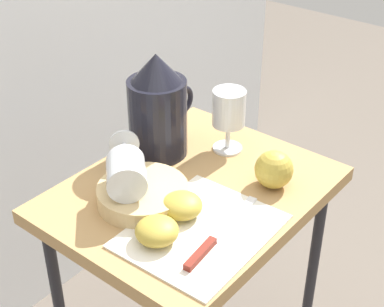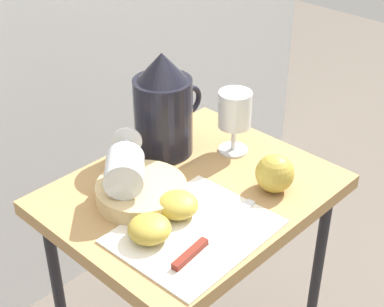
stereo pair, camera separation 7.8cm
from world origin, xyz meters
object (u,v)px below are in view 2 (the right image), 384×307
Objects in this scene: pitcher at (164,113)px; apple_half_right at (178,205)px; table at (192,220)px; basket_tray at (141,192)px; apple_whole at (275,173)px; wine_glass_upright at (235,113)px; wine_glass_tipped_near at (125,169)px; apple_half_left at (149,229)px; knife at (204,242)px.

pitcher reaches higher than apple_half_right.
table is 3.09× the size of pitcher.
basket_tray is at bearing 98.70° from apple_half_right.
basket_tray is 0.26m from apple_whole.
wine_glass_upright is 0.28m from wine_glass_tipped_near.
apple_half_left is at bearing -138.82° from pitcher.
knife is at bearing -148.51° from wine_glass_upright.
apple_half_left is 0.08m from apple_half_right.
wine_glass_tipped_near is (-0.12, 0.06, 0.15)m from table.
wine_glass_tipped_near reaches higher than basket_tray.
apple_half_right is (0.08, 0.01, 0.00)m from apple_half_left.
apple_whole reaches higher than knife.
basket_tray is at bearing -40.85° from wine_glass_tipped_near.
apple_whole is 0.32× the size of knife.
apple_half_left is 1.00× the size of apple_half_right.
knife is at bearing -107.13° from apple_half_right.
wine_glass_upright is (0.26, -0.01, 0.07)m from basket_tray.
apple_half_left is (-0.16, -0.06, 0.10)m from table.
knife is at bearing -94.95° from basket_tray.
pitcher reaches higher than wine_glass_tipped_near.
table is at bearing 18.68° from apple_half_left.
basket_tray is 0.27m from wine_glass_upright.
wine_glass_tipped_near is (-0.02, 0.02, 0.05)m from basket_tray.
wine_glass_upright is at bearing 31.49° from knife.
table is 0.24m from wine_glass_upright.
apple_half_right is at bearing -152.61° from table.
wine_glass_upright reaches higher than apple_half_left.
wine_glass_tipped_near reaches higher than table.
apple_half_left is (-0.32, -0.09, -0.07)m from wine_glass_upright.
basket_tray reaches higher than knife.
table is 4.48× the size of wine_glass_tipped_near.
pitcher is 0.30m from apple_half_left.
apple_half_right is (-0.14, -0.18, -0.07)m from pitcher.
apple_half_left is at bearing -161.32° from table.
knife is (-0.03, -0.09, -0.02)m from apple_half_right.
pitcher reaches higher than knife.
wine_glass_tipped_near is 2.05× the size of apple_half_left.
wine_glass_upright is at bearing 70.00° from apple_whole.
wine_glass_upright reaches higher than table.
apple_half_right is at bearing -127.78° from pitcher.
apple_whole is at bearing 4.11° from knife.
wine_glass_upright is at bearing -46.63° from pitcher.
wine_glass_tipped_near is at bearing 91.81° from knife.
apple_whole is at bearing -22.06° from apple_half_right.
apple_whole is at bearing -13.14° from apple_half_left.
basket_tray is at bearing 141.30° from apple_whole.
wine_glass_upright reaches higher than apple_whole.
apple_half_right is 0.32× the size of knife.
wine_glass_tipped_near is 0.29m from apple_whole.
apple_half_left is (-0.22, -0.20, -0.07)m from pitcher.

